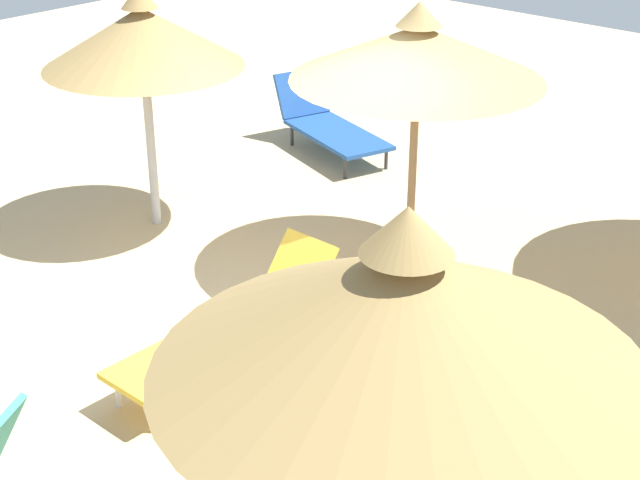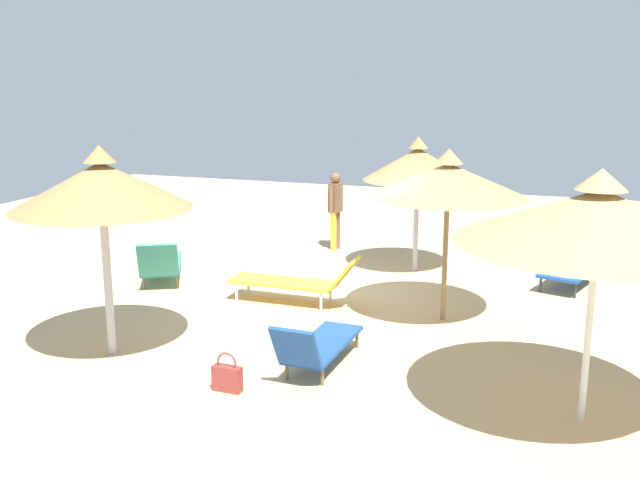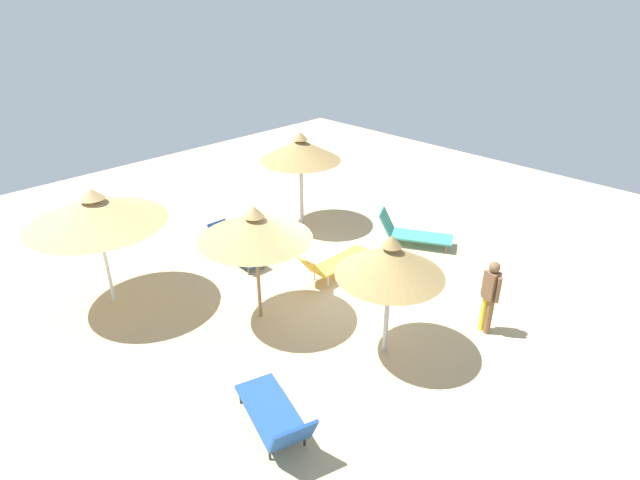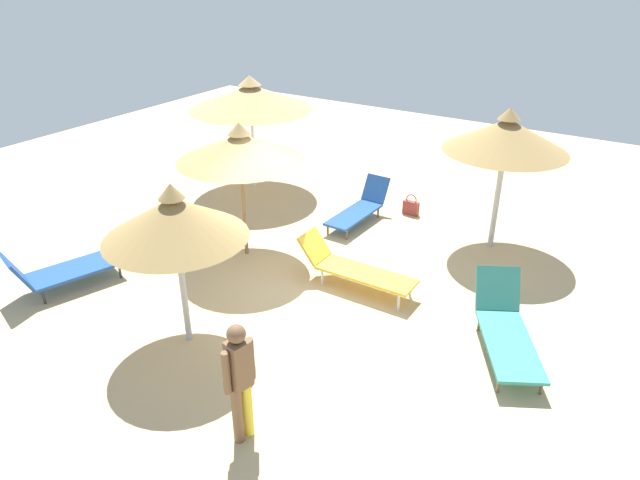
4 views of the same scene
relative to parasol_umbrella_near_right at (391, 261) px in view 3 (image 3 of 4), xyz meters
The scene contains 11 objects.
ground 3.18m from the parasol_umbrella_near_right, 74.96° to the left, with size 24.00×24.00×0.10m, color tan.
parasol_umbrella_near_right is the anchor object (origin of this frame).
parasol_umbrella_far_right 2.82m from the parasol_umbrella_near_right, 110.83° to the left, with size 2.31×2.31×2.59m.
parasol_umbrella_front 6.21m from the parasol_umbrella_near_right, 61.96° to the left, with size 2.29×2.29×2.78m.
parasol_umbrella_far_left 6.21m from the parasol_umbrella_near_right, 118.80° to the left, with size 2.89×2.89×2.73m.
lounge_chair_edge 3.39m from the parasol_umbrella_near_right, 62.70° to the left, with size 2.12×0.57×0.83m.
lounge_chair_back 5.36m from the parasol_umbrella_near_right, 88.24° to the left, with size 0.62×1.88×0.82m.
lounge_chair_center 3.32m from the parasol_umbrella_near_right, behind, with size 1.22×1.96×0.87m.
lounge_chair_near_left 4.99m from the parasol_umbrella_near_right, 29.68° to the left, with size 1.54×2.08×0.91m.
person_standing_near_right 2.48m from the parasol_umbrella_near_right, 29.10° to the right, with size 0.27×0.43×1.64m.
handbag 6.37m from the parasol_umbrella_near_right, 81.13° to the left, with size 0.36×0.14×0.48m.
Camera 3 is at (-7.22, -7.11, 6.54)m, focal length 28.73 mm.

